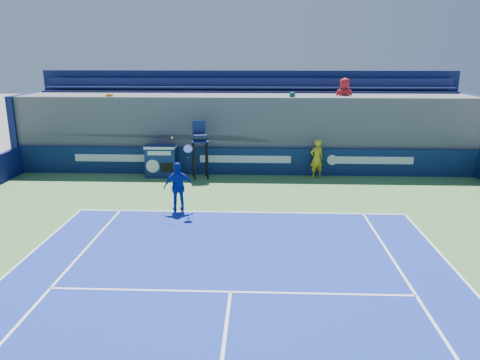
{
  "coord_description": "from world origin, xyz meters",
  "views": [
    {
      "loc": [
        0.61,
        -3.06,
        5.17
      ],
      "look_at": [
        0.0,
        11.5,
        1.25
      ],
      "focal_mm": 35.0,
      "sensor_mm": 36.0,
      "label": 1
    }
  ],
  "objects_px": {
    "ball_person": "(317,158)",
    "tennis_player": "(179,187)",
    "match_clock": "(161,160)",
    "umpire_chair": "(200,143)"
  },
  "relations": [
    {
      "from": "ball_person",
      "to": "tennis_player",
      "type": "relative_size",
      "value": 0.65
    },
    {
      "from": "match_clock",
      "to": "umpire_chair",
      "type": "height_order",
      "value": "umpire_chair"
    },
    {
      "from": "ball_person",
      "to": "tennis_player",
      "type": "distance_m",
      "value": 7.0
    },
    {
      "from": "umpire_chair",
      "to": "match_clock",
      "type": "bearing_deg",
      "value": 173.65
    },
    {
      "from": "match_clock",
      "to": "ball_person",
      "type": "bearing_deg",
      "value": 1.01
    },
    {
      "from": "ball_person",
      "to": "match_clock",
      "type": "height_order",
      "value": "ball_person"
    },
    {
      "from": "match_clock",
      "to": "tennis_player",
      "type": "distance_m",
      "value": 4.86
    },
    {
      "from": "umpire_chair",
      "to": "tennis_player",
      "type": "bearing_deg",
      "value": -92.32
    },
    {
      "from": "match_clock",
      "to": "umpire_chair",
      "type": "distance_m",
      "value": 1.91
    },
    {
      "from": "tennis_player",
      "to": "ball_person",
      "type": "bearing_deg",
      "value": 42.36
    }
  ]
}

